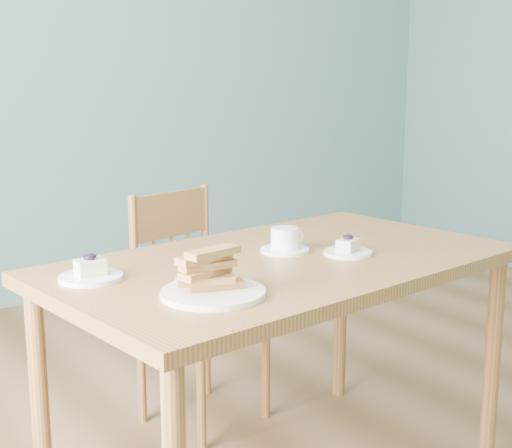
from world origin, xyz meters
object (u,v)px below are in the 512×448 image
object	(u,v)px
dining_chair	(196,306)
cheesecake_plate_far	(91,273)
coffee_cup	(285,242)
dining_table	(284,282)
cheesecake_plate_near	(348,249)
biscotti_plate	(213,280)

from	to	relation	value
dining_chair	cheesecake_plate_far	bearing A→B (deg)	-155.05
dining_chair	coffee_cup	size ratio (longest dim) A/B	5.74
dining_table	cheesecake_plate_near	xyz separation A→B (m)	(0.18, -0.07, 0.09)
dining_chair	cheesecake_plate_far	world-z (taller)	dining_chair
dining_chair	coffee_cup	world-z (taller)	dining_chair
coffee_cup	biscotti_plate	distance (m)	0.48
coffee_cup	dining_chair	bearing A→B (deg)	97.65
cheesecake_plate_far	coffee_cup	distance (m)	0.60
dining_table	coffee_cup	world-z (taller)	coffee_cup
cheesecake_plate_near	coffee_cup	world-z (taller)	coffee_cup
cheesecake_plate_near	biscotti_plate	size ratio (longest dim) A/B	0.57
cheesecake_plate_near	biscotti_plate	bearing A→B (deg)	-166.54
cheesecake_plate_far	coffee_cup	size ratio (longest dim) A/B	1.12
dining_table	biscotti_plate	bearing A→B (deg)	-157.62
dining_table	cheesecake_plate_far	distance (m)	0.56
cheesecake_plate_near	cheesecake_plate_far	distance (m)	0.75
cheesecake_plate_far	cheesecake_plate_near	bearing A→B (deg)	-13.03
dining_table	dining_chair	size ratio (longest dim) A/B	1.71
dining_chair	biscotti_plate	xyz separation A→B (m)	(-0.37, -0.75, 0.33)
dining_table	cheesecake_plate_far	xyz separation A→B (m)	(-0.55, 0.10, 0.09)
dining_table	biscotti_plate	size ratio (longest dim) A/B	5.69
cheesecake_plate_near	dining_chair	bearing A→B (deg)	105.10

